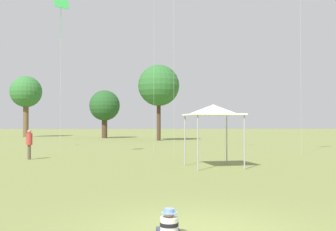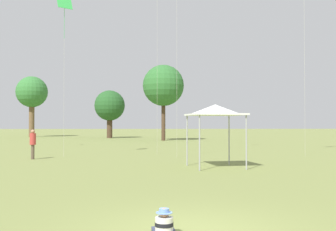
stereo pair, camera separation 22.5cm
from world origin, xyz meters
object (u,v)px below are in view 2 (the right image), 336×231
at_px(seated_toddler, 164,225).
at_px(kite_2, 64,7).
at_px(canopy_tent, 215,110).
at_px(distant_tree_2, 32,93).
at_px(distant_tree_0, 110,106).
at_px(distant_tree_1, 163,86).
at_px(person_standing_3, 33,141).

relative_size(seated_toddler, kite_2, 0.05).
distance_m(seated_toddler, canopy_tent, 12.44).
bearing_deg(distant_tree_2, distant_tree_0, -24.22).
height_order(canopy_tent, distant_tree_2, distant_tree_2).
xyz_separation_m(distant_tree_0, distant_tree_1, (7.72, -9.21, 2.21)).
distance_m(kite_2, distant_tree_2, 41.61).
relative_size(seated_toddler, distant_tree_2, 0.06).
xyz_separation_m(person_standing_3, distant_tree_2, (-11.88, 40.90, 6.16)).
bearing_deg(distant_tree_2, canopy_tent, -64.12).
height_order(seated_toddler, canopy_tent, canopy_tent).
relative_size(distant_tree_0, distant_tree_1, 0.74).
bearing_deg(person_standing_3, distant_tree_1, 72.15).
height_order(seated_toddler, kite_2, kite_2).
bearing_deg(canopy_tent, distant_tree_2, 115.88).
bearing_deg(distant_tree_2, distant_tree_1, -35.88).
relative_size(person_standing_3, kite_2, 0.17).
distance_m(person_standing_3, canopy_tent, 11.71).
height_order(canopy_tent, kite_2, kite_2).
relative_size(seated_toddler, canopy_tent, 0.18).
bearing_deg(distant_tree_0, distant_tree_1, -50.04).
bearing_deg(seated_toddler, distant_tree_0, 92.98).
height_order(seated_toddler, distant_tree_0, distant_tree_0).
xyz_separation_m(canopy_tent, distant_tree_2, (-22.29, 45.95, 4.40)).
xyz_separation_m(person_standing_3, distant_tree_1, (9.12, 25.72, 5.95)).
bearing_deg(seated_toddler, kite_2, 103.92).
relative_size(distant_tree_0, distant_tree_2, 0.72).
bearing_deg(distant_tree_0, distant_tree_2, 155.78).
bearing_deg(kite_2, distant_tree_0, 100.86).
distance_m(canopy_tent, distant_tree_1, 31.08).
relative_size(canopy_tent, distant_tree_2, 0.32).
distance_m(distant_tree_0, distant_tree_2, 14.75).
distance_m(seated_toddler, person_standing_3, 18.35).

